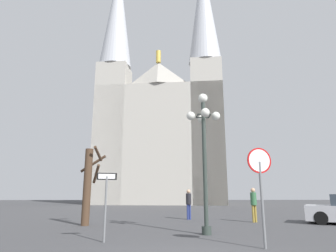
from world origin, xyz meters
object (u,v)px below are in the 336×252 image
(street_lamp, at_px, (204,140))
(pedestrian_walking, at_px, (254,201))
(pedestrian_standing, at_px, (189,201))
(cathedral, at_px, (162,124))
(bare_tree, at_px, (88,184))
(one_way_arrow_sign, at_px, (106,197))
(stop_sign, at_px, (260,177))

(street_lamp, xyz_separation_m, pedestrian_walking, (3.28, 4.53, -2.50))
(pedestrian_walking, bearing_deg, pedestrian_standing, 151.63)
(cathedral, bearing_deg, bare_tree, -97.58)
(street_lamp, height_order, bare_tree, street_lamp)
(street_lamp, relative_size, pedestrian_standing, 3.21)
(one_way_arrow_sign, xyz_separation_m, street_lamp, (3.51, 1.59, 2.22))
(stop_sign, bearing_deg, pedestrian_walking, 74.13)
(one_way_arrow_sign, bearing_deg, pedestrian_standing, 66.33)
(stop_sign, xyz_separation_m, pedestrian_standing, (-1.23, 9.15, -0.93))
(cathedral, height_order, stop_sign, cathedral)
(stop_sign, relative_size, one_way_arrow_sign, 1.31)
(one_way_arrow_sign, height_order, pedestrian_standing, one_way_arrow_sign)
(one_way_arrow_sign, distance_m, street_lamp, 4.45)
(one_way_arrow_sign, height_order, pedestrian_walking, one_way_arrow_sign)
(pedestrian_walking, relative_size, pedestrian_standing, 1.04)
(cathedral, bearing_deg, pedestrian_standing, -86.56)
(stop_sign, xyz_separation_m, street_lamp, (-1.19, 2.82, 1.61))
(bare_tree, xyz_separation_m, pedestrian_walking, (8.57, 1.29, -0.87))
(stop_sign, height_order, pedestrian_walking, stop_sign)
(pedestrian_standing, bearing_deg, bare_tree, -149.55)
(cathedral, height_order, street_lamp, cathedral)
(bare_tree, bearing_deg, one_way_arrow_sign, -69.86)
(bare_tree, xyz_separation_m, pedestrian_standing, (5.24, 3.08, -0.92))
(pedestrian_standing, bearing_deg, street_lamp, -89.63)
(one_way_arrow_sign, xyz_separation_m, bare_tree, (-1.77, 4.84, 0.59))
(stop_sign, bearing_deg, one_way_arrow_sign, 165.31)
(one_way_arrow_sign, bearing_deg, street_lamp, 24.37)
(cathedral, distance_m, pedestrian_standing, 27.23)
(cathedral, xyz_separation_m, stop_sign, (2.74, -34.16, -9.73))
(pedestrian_walking, bearing_deg, one_way_arrow_sign, -137.96)
(cathedral, distance_m, pedestrian_walking, 29.23)
(street_lamp, distance_m, pedestrian_standing, 6.82)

